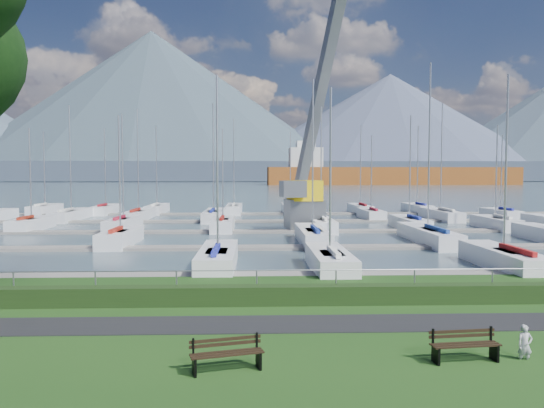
{
  "coord_description": "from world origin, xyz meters",
  "views": [
    {
      "loc": [
        -1.12,
        -19.71,
        4.85
      ],
      "look_at": [
        0.0,
        12.0,
        3.0
      ],
      "focal_mm": 35.0,
      "sensor_mm": 36.0,
      "label": 1
    }
  ],
  "objects_px": {
    "bench_right": "(465,345)",
    "person": "(525,339)",
    "crane": "(308,168)",
    "bench_left": "(227,354)"
  },
  "relations": [
    {
      "from": "crane",
      "to": "bench_left",
      "type": "bearing_deg",
      "value": -106.75
    },
    {
      "from": "bench_right",
      "to": "person",
      "type": "bearing_deg",
      "value": -3.83
    },
    {
      "from": "person",
      "to": "crane",
      "type": "bearing_deg",
      "value": 92.72
    },
    {
      "from": "bench_right",
      "to": "person",
      "type": "relative_size",
      "value": 1.72
    },
    {
      "from": "person",
      "to": "crane",
      "type": "relative_size",
      "value": 0.05
    },
    {
      "from": "bench_left",
      "to": "bench_right",
      "type": "relative_size",
      "value": 1.01
    },
    {
      "from": "bench_left",
      "to": "person",
      "type": "bearing_deg",
      "value": -10.64
    },
    {
      "from": "person",
      "to": "crane",
      "type": "distance_m",
      "value": 35.76
    },
    {
      "from": "bench_left",
      "to": "crane",
      "type": "distance_m",
      "value": 36.67
    },
    {
      "from": "person",
      "to": "crane",
      "type": "height_order",
      "value": "crane"
    }
  ]
}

